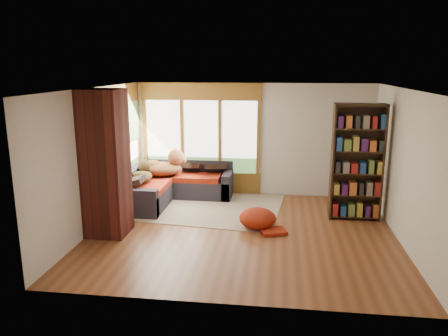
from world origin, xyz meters
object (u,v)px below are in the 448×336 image
(dog_brindle, at_px, (142,172))
(dog_tan, at_px, (165,164))
(sectional_sofa, at_px, (163,187))
(bookshelf, at_px, (357,163))
(pouf, at_px, (258,218))
(area_rug, at_px, (204,206))
(brick_chimney, at_px, (105,164))

(dog_brindle, bearing_deg, dog_tan, -34.21)
(sectional_sofa, distance_m, bookshelf, 4.23)
(sectional_sofa, distance_m, pouf, 2.65)
(area_rug, relative_size, pouf, 4.69)
(pouf, height_order, dog_brindle, dog_brindle)
(pouf, bearing_deg, bookshelf, 22.27)
(pouf, bearing_deg, area_rug, 137.22)
(brick_chimney, height_order, dog_tan, brick_chimney)
(brick_chimney, xyz_separation_m, dog_brindle, (0.11, 1.67, -0.56))
(sectional_sofa, xyz_separation_m, bookshelf, (4.09, -0.67, 0.84))
(sectional_sofa, bearing_deg, bookshelf, -12.71)
(brick_chimney, distance_m, pouf, 2.95)
(sectional_sofa, relative_size, pouf, 3.17)
(area_rug, relative_size, dog_tan, 3.04)
(area_rug, bearing_deg, dog_brindle, -176.82)
(dog_brindle, bearing_deg, brick_chimney, 174.59)
(brick_chimney, bearing_deg, area_rug, 50.39)
(bookshelf, relative_size, dog_tan, 2.14)
(brick_chimney, xyz_separation_m, bookshelf, (4.54, 1.38, -0.16))
(pouf, bearing_deg, sectional_sofa, 147.04)
(pouf, distance_m, dog_tan, 2.80)
(sectional_sofa, relative_size, bookshelf, 0.96)
(pouf, relative_size, dog_tan, 0.65)
(pouf, bearing_deg, brick_chimney, -167.15)
(dog_tan, bearing_deg, sectional_sofa, -110.03)
(pouf, bearing_deg, dog_brindle, 157.52)
(bookshelf, bearing_deg, dog_tan, 168.03)
(area_rug, height_order, dog_tan, dog_tan)
(sectional_sofa, bearing_deg, area_rug, -20.49)
(area_rug, height_order, dog_brindle, dog_brindle)
(sectional_sofa, bearing_deg, dog_brindle, -135.21)
(sectional_sofa, xyz_separation_m, pouf, (2.22, -1.44, -0.10))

